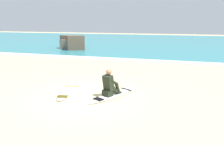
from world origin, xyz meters
name	(u,v)px	position (x,y,z in m)	size (l,w,h in m)	color
ground_plane	(88,96)	(0.00, 0.00, 0.00)	(80.00, 80.00, 0.00)	#CCB584
sea	(155,42)	(0.00, 21.08, 0.05)	(80.00, 28.00, 0.10)	teal
breaking_foam	(131,60)	(0.00, 7.38, 0.06)	(80.00, 0.90, 0.11)	white
surfboard_main	(114,94)	(0.88, 0.30, 0.04)	(1.51, 2.48, 0.08)	white
surfer_seated	(110,85)	(0.79, 0.09, 0.44)	(0.61, 0.77, 0.95)	black
surfboard_spare_near	(68,91)	(-0.87, 0.13, 0.04)	(0.89, 2.14, 0.08)	white
rock_outcrop_distant	(72,43)	(-6.41, 11.61, 0.62)	(2.84, 2.46, 1.33)	#756656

